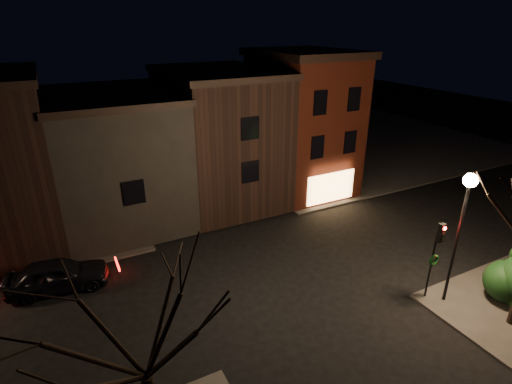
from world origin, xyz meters
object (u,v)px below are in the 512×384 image
street_lamp_near (465,204)px  traffic_signal (436,249)px  bare_tree_left (138,316)px  parked_car_a (58,275)px

street_lamp_near → traffic_signal: size_ratio=1.60×
street_lamp_near → traffic_signal: (-0.60, 0.49, -2.37)m
traffic_signal → bare_tree_left: bare_tree_left is taller
traffic_signal → parked_car_a: (-15.82, 9.12, -1.99)m
street_lamp_near → parked_car_a: 19.52m
bare_tree_left → parked_car_a: size_ratio=1.57×
bare_tree_left → parked_car_a: bare_tree_left is taller
street_lamp_near → traffic_signal: street_lamp_near is taller
parked_car_a → street_lamp_near: bearing=-113.1°
bare_tree_left → parked_car_a: (-2.22, 10.61, -4.62)m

